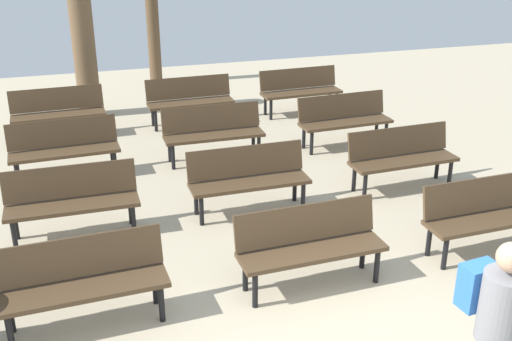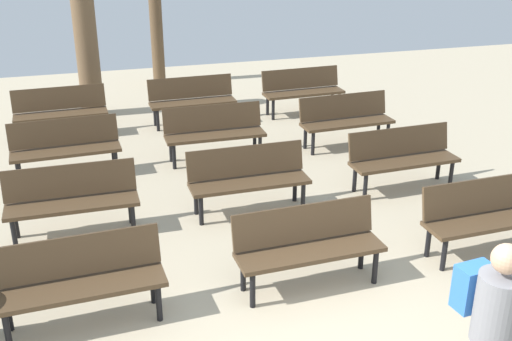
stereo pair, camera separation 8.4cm
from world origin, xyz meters
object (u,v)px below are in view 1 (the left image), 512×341
Objects in this scene: bench_r0_c0 at (83,278)px; bench_r2_c2 at (344,117)px; bench_r3_c2 at (300,88)px; visitor_with_backpack at (495,326)px; tree_0 at (83,38)px; bench_r2_c0 at (64,146)px; bench_r0_c1 at (310,242)px; bench_r2_c1 at (213,130)px; bench_r1_c1 at (248,176)px; bench_r1_c0 at (72,198)px; tree_1 at (152,5)px; bench_r3_c1 at (190,98)px; bench_r1_c2 at (402,155)px; bench_r0_c2 at (487,211)px; bench_r3_c0 at (58,110)px.

bench_r2_c2 is (4.49, 3.85, 0.00)m from bench_r0_c0.
bench_r2_c2 is 1.96m from bench_r3_c2.
bench_r2_c2 is 6.33m from visitor_with_backpack.
bench_r2_c0 is at bearing -99.70° from tree_0.
bench_r2_c1 is (-0.15, 3.85, 0.00)m from bench_r0_c1.
bench_r1_c1 is at bearing -41.79° from bench_r2_c0.
bench_r2_c1 is (2.25, 1.97, 0.00)m from bench_r1_c0.
tree_1 is at bearing 113.14° from bench_r2_c2.
bench_r1_c0 is 7.44m from tree_1.
bench_r2_c2 and bench_r3_c1 have the same top height.
bench_r1_c1 is at bearing -70.02° from tree_0.
tree_0 is 0.85× the size of tree_1.
bench_r1_c0 is 0.45× the size of tree_1.
bench_r1_c2 is 7.48m from tree_1.
tree_0 is (-4.19, 6.78, 1.02)m from bench_r0_c2.
visitor_with_backpack reaches higher than bench_r3_c0.
visitor_with_backpack is at bearing -66.29° from bench_r2_c0.
bench_r2_c0 is at bearing 120.69° from bench_r0_c1.
bench_r2_c1 is (-0.02, 1.95, 0.00)m from bench_r1_c1.
bench_r3_c2 is at bearing 59.84° from bench_r1_c1.
bench_r0_c2 is 1.00× the size of bench_r2_c2.
visitor_with_backpack reaches higher than bench_r1_c1.
bench_r0_c1 is (2.35, 0.02, 0.00)m from bench_r0_c0.
bench_r2_c2 is at bearing 23.30° from bench_r1_c0.
bench_r0_c0 is at bearing -90.07° from bench_r3_c0.
bench_r0_c1 is 2.97m from bench_r1_c2.
tree_0 reaches higher than bench_r2_c0.
bench_r1_c0 is 0.99× the size of bench_r3_c2.
bench_r3_c1 is 8.07m from visitor_with_backpack.
bench_r2_c0 is at bearing -158.48° from bench_r3_c2.
bench_r0_c1 is 1.00× the size of bench_r1_c2.
bench_r2_c0 is at bearing -89.77° from bench_r3_c0.
bench_r2_c2 and bench_r3_c2 have the same top height.
bench_r3_c1 is at bearing -31.68° from tree_0.
bench_r2_c1 is 0.99× the size of bench_r3_c0.
bench_r3_c0 is at bearing 128.51° from bench_r0_c2.
bench_r3_c0 is 1.00× the size of bench_r3_c1.
bench_r2_c0 is (-4.66, 1.80, 0.00)m from bench_r1_c2.
bench_r1_c2 is (4.56, 2.01, 0.00)m from bench_r0_c0.
bench_r1_c2 is 4.99m from bench_r2_c0.
bench_r1_c0 is (-4.65, 1.82, 0.00)m from bench_r0_c2.
bench_r3_c2 is at bearing -52.45° from tree_1.
bench_r2_c0 is at bearing -140.96° from bench_r3_c1.
bench_r0_c1 and bench_r2_c2 have the same top height.
tree_1 reaches higher than bench_r2_c2.
tree_0 is (-1.80, 4.95, 1.02)m from bench_r1_c1.
bench_r3_c0 is at bearing 139.69° from bench_r1_c2.
bench_r2_c2 is (4.59, 0.04, 0.00)m from bench_r2_c0.
bench_r0_c1 is at bearing -38.19° from bench_r1_c0.
bench_r0_c0 is 0.53× the size of tree_0.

